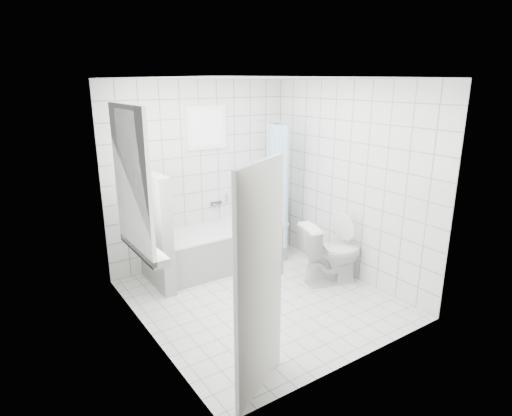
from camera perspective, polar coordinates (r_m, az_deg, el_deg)
ground at (r=5.37m, az=0.65°, el=-11.98°), size 3.00×3.00×0.00m
ceiling at (r=4.72m, az=0.75°, el=16.96°), size 3.00×3.00×0.00m
wall_back at (r=6.14m, az=-7.32°, el=4.54°), size 2.80×0.02×2.60m
wall_front at (r=3.81m, az=13.68°, el=-3.39°), size 2.80×0.02×2.60m
wall_left at (r=4.28m, az=-14.92°, el=-1.26°), size 0.02×3.00×2.60m
wall_right at (r=5.77m, az=12.22°, el=3.52°), size 0.02×3.00×2.60m
window_left at (r=4.49m, az=-15.95°, el=3.47°), size 0.01×0.90×1.40m
window_back at (r=6.05m, az=-6.49°, el=10.61°), size 0.50×0.01×0.50m
window_sill at (r=4.72m, az=-14.72°, el=-5.23°), size 0.18×1.02×0.08m
door at (r=3.52m, az=0.51°, el=-9.92°), size 0.72×0.43×2.00m
bathtub at (r=6.16m, az=-4.63°, el=-5.18°), size 1.84×0.77×0.58m
partition_wall at (r=5.57m, az=-13.32°, el=-2.93°), size 0.15×0.85×1.50m
tiled_ledge at (r=6.96m, az=2.64°, el=-2.68°), size 0.40×0.24×0.55m
toilet at (r=5.70m, az=10.02°, el=-5.93°), size 0.90×0.68×0.82m
curtain_rod at (r=6.19m, az=2.18°, el=11.31°), size 0.02×0.80×0.02m
shower_curtain at (r=6.24m, az=2.80°, el=2.95°), size 0.14×0.48×1.78m
tub_faucet at (r=6.30m, az=-5.46°, el=0.69°), size 0.18×0.06×0.06m
sill_bottles at (r=4.68m, az=-14.81°, el=-3.45°), size 0.16×0.46×0.27m
ledge_bottles at (r=6.81m, az=3.01°, el=0.41°), size 0.19×0.19×0.27m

